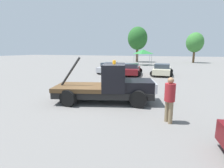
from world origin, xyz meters
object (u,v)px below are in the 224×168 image
parked_car_silver (110,68)px  tree_center (138,38)px  tree_left (195,43)px  tow_truck (110,86)px  parked_car_cream (162,70)px  person_near_truck (170,97)px  canopy_tent_green (143,52)px  parked_car_maroon (132,69)px

parked_car_silver → tree_center: (-1.19, 22.28, 5.00)m
tree_left → tow_truck: bearing=-101.5°
parked_car_silver → parked_car_cream: same height
person_near_truck → parked_car_silver: person_near_truck is taller
parked_car_cream → canopy_tent_green: 14.34m
person_near_truck → parked_car_cream: size_ratio=0.42×
parked_car_cream → tree_left: bearing=-13.3°
tree_left → tree_center: (-12.86, -1.50, 1.08)m
tow_truck → tree_left: (7.23, 35.66, 3.64)m
tow_truck → parked_car_maroon: (-1.42, 11.08, -0.27)m
parked_car_silver → tree_left: tree_left is taller
parked_car_maroon → parked_car_cream: same height
person_near_truck → parked_car_cream: person_near_truck is taller
tow_truck → tree_center: bearing=83.2°
tow_truck → person_near_truck: bearing=-46.3°
parked_car_maroon → parked_car_silver: bearing=67.5°
parked_car_silver → tree_left: bearing=-24.1°
person_near_truck → tree_center: (-8.88, 36.04, 4.58)m
parked_car_silver → canopy_tent_green: size_ratio=1.49×
person_near_truck → parked_car_silver: 15.77m
parked_car_cream → canopy_tent_green: canopy_tent_green is taller
parked_car_silver → parked_car_maroon: size_ratio=0.92×
parked_car_cream → tree_left: size_ratio=0.65×
tow_truck → parked_car_cream: 12.12m
person_near_truck → tree_left: 37.92m
parked_car_cream → tree_center: 23.99m
parked_car_maroon → canopy_tent_green: 14.50m
person_near_truck → tree_center: 37.40m
person_near_truck → parked_car_maroon: 13.78m
person_near_truck → canopy_tent_green: size_ratio=0.61×
person_near_truck → parked_car_cream: (-1.27, 13.85, -0.42)m
person_near_truck → parked_car_maroon: person_near_truck is taller
canopy_tent_green → tree_center: tree_center is taller
tow_truck → canopy_tent_green: 25.59m
canopy_tent_green → tow_truck: bearing=-84.1°
parked_car_maroon → parked_car_cream: 3.51m
person_near_truck → tree_left: bearing=-137.7°
parked_car_maroon → tree_center: size_ratio=0.57×
parked_car_cream → tree_center: tree_center is taller
parked_car_cream → tree_center: (-7.62, 22.20, 4.99)m
tree_left → parked_car_silver: bearing=-116.1°
canopy_tent_green → tree_left: bearing=46.1°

